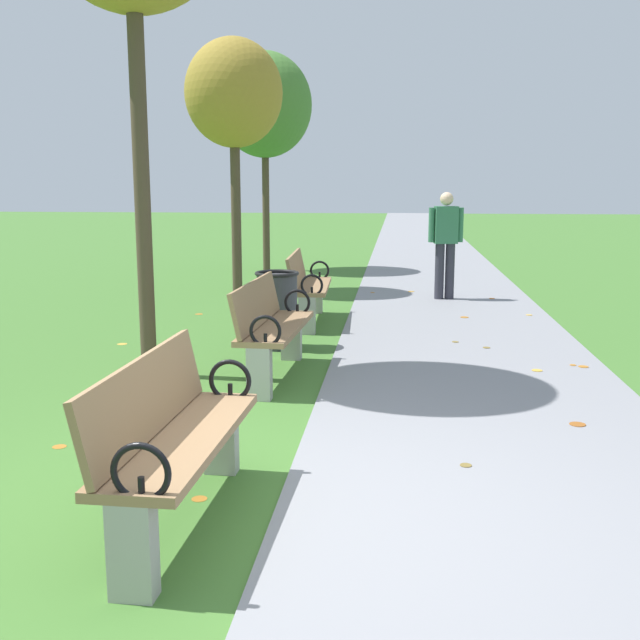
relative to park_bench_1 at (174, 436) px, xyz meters
name	(u,v)px	position (x,y,z in m)	size (l,w,h in m)	color
ground_plane	(273,516)	(0.50, 0.13, -0.49)	(80.00, 80.00, 0.00)	#42722D
paved_walkway	(423,245)	(1.85, 18.13, -0.48)	(2.69, 44.00, 0.02)	gray
park_bench_1	(174,436)	(0.00, 0.00, 0.00)	(0.52, 1.61, 0.90)	#93704C
park_bench_2	(271,326)	(0.00, 3.10, 0.00)	(0.54, 1.62, 0.90)	#93704C
park_bench_3	(307,285)	(0.00, 5.90, 0.00)	(0.54, 1.62, 0.90)	#93704C
tree_2	(234,95)	(-1.50, 8.63, 2.67)	(1.56, 1.56, 4.04)	#4C3D2D
tree_3	(265,105)	(-1.54, 11.70, 2.79)	(1.88, 1.88, 4.33)	#4C3D2D
pedestrian_walking	(446,240)	(1.87, 8.00, 0.44)	(0.53, 0.27, 1.62)	#2D2D38
trash_bin	(277,310)	(-0.15, 4.38, -0.06)	(0.48, 0.48, 0.84)	#38383D
scattered_leaves	(364,357)	(0.82, 3.93, -0.47)	(5.03, 9.35, 0.02)	gold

